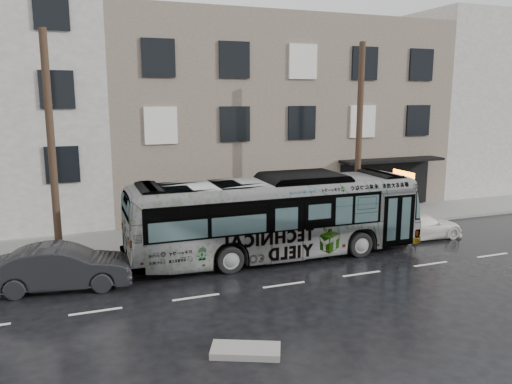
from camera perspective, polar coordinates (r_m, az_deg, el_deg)
ground at (r=20.24m, az=0.34°, el=-8.14°), size 120.00×120.00×0.00m
sidewalk at (r=24.65m, az=-3.72°, el=-4.49°), size 90.00×3.60×0.15m
building_taupe at (r=32.80m, az=0.63°, el=8.95°), size 20.00×12.00×11.00m
building_filler at (r=43.42m, az=25.05°, el=9.07°), size 18.00×12.00×12.00m
utility_pole_front at (r=25.09m, az=11.69°, el=6.20°), size 0.30×0.30×9.00m
utility_pole_rear at (r=21.28m, az=-22.34°, el=4.82°), size 0.30×0.30×9.00m
sign_post at (r=26.15m, az=13.46°, el=-1.00°), size 0.06×0.06×2.40m
bus at (r=20.61m, az=2.30°, el=-2.81°), size 12.39×2.97×3.45m
white_sedan at (r=24.78m, az=18.29°, el=-3.69°), size 4.13×1.68×1.20m
dark_sedan at (r=18.70m, az=-21.24°, el=-8.03°), size 4.86×2.25×1.54m
slush_pile at (r=13.61m, az=-1.20°, el=-17.67°), size 1.97×1.47×0.18m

